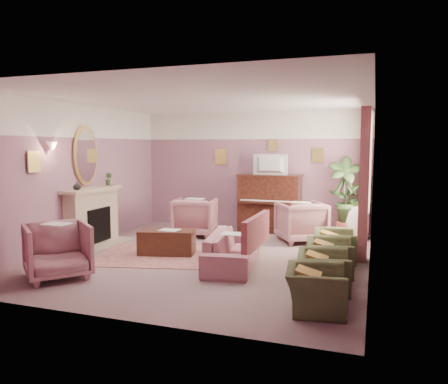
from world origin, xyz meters
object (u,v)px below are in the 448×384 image
(sofa, at_px, (233,243))
(television, at_px, (270,163))
(olive_chair_b, at_px, (324,265))
(side_table, at_px, (353,221))
(olive_chair_d, at_px, (334,241))
(floral_armchair_front, at_px, (57,248))
(olive_chair_c, at_px, (329,251))
(coffee_table, at_px, (167,242))
(floral_armchair_left, at_px, (195,215))
(olive_chair_a, at_px, (316,282))
(piano, at_px, (270,204))
(floral_armchair_right, at_px, (301,220))

(sofa, bearing_deg, television, 91.81)
(olive_chair_b, distance_m, side_table, 3.80)
(sofa, bearing_deg, olive_chair_d, 29.52)
(floral_armchair_front, distance_m, olive_chair_c, 4.16)
(coffee_table, relative_size, floral_armchair_left, 1.08)
(olive_chair_d, bearing_deg, television, 127.78)
(side_table, bearing_deg, olive_chair_a, -92.71)
(sofa, height_order, floral_armchair_left, floral_armchair_left)
(sofa, distance_m, olive_chair_a, 2.22)
(floral_armchair_left, bearing_deg, piano, 34.72)
(sofa, xyz_separation_m, olive_chair_d, (1.56, 0.88, -0.03))
(floral_armchair_right, distance_m, olive_chair_a, 3.86)
(olive_chair_a, distance_m, olive_chair_b, 0.82)
(sofa, relative_size, floral_armchair_left, 2.02)
(floral_armchair_left, height_order, floral_armchair_right, same)
(floral_armchair_left, distance_m, floral_armchair_front, 3.65)
(olive_chair_c, xyz_separation_m, olive_chair_d, (0.00, 0.82, 0.00))
(olive_chair_a, distance_m, olive_chair_d, 2.46)
(floral_armchair_front, distance_m, olive_chair_b, 3.92)
(floral_armchair_front, distance_m, olive_chair_d, 4.54)
(olive_chair_d, bearing_deg, floral_armchair_right, 120.90)
(olive_chair_c, bearing_deg, olive_chair_b, -90.00)
(olive_chair_a, relative_size, side_table, 1.16)
(olive_chair_b, bearing_deg, television, 113.69)
(olive_chair_d, bearing_deg, coffee_table, -169.31)
(television, xyz_separation_m, olive_chair_a, (1.66, -4.60, -1.25))
(television, distance_m, olive_chair_c, 3.62)
(sofa, distance_m, floral_armchair_left, 2.58)
(floral_armchair_right, xyz_separation_m, floral_armchair_front, (-3.06, -3.72, 0.00))
(floral_armchair_front, relative_size, olive_chair_a, 1.15)
(sofa, relative_size, floral_armchair_right, 2.02)
(floral_armchair_front, relative_size, side_table, 1.33)
(floral_armchair_right, distance_m, olive_chair_b, 3.06)
(floral_armchair_left, xyz_separation_m, floral_armchair_right, (2.33, 0.14, 0.00))
(floral_armchair_left, xyz_separation_m, olive_chair_a, (3.12, -3.64, -0.11))
(coffee_table, bearing_deg, floral_armchair_right, 40.90)
(television, bearing_deg, side_table, 0.31)
(floral_armchair_front, bearing_deg, sofa, 33.57)
(television, distance_m, floral_armchair_right, 1.65)
(floral_armchair_front, bearing_deg, floral_armchair_right, 50.51)
(floral_armchair_front, relative_size, olive_chair_d, 1.15)
(coffee_table, distance_m, sofa, 1.43)
(coffee_table, height_order, floral_armchair_right, floral_armchair_right)
(floral_armchair_front, height_order, olive_chair_c, floral_armchair_front)
(coffee_table, relative_size, olive_chair_b, 1.23)
(television, distance_m, floral_armchair_front, 5.17)
(coffee_table, bearing_deg, television, 64.50)
(television, xyz_separation_m, olive_chair_b, (1.66, -3.78, -1.25))
(olive_chair_d, distance_m, side_table, 2.16)
(sofa, bearing_deg, floral_armchair_left, 127.05)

